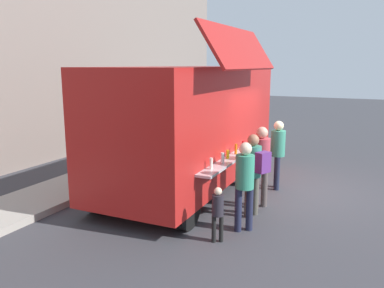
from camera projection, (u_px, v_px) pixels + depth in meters
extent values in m
plane|color=#38383D|center=(298.00, 191.00, 9.82)|extent=(60.00, 60.00, 0.00)
cube|color=#AD1D1A|center=(192.00, 122.00, 9.88)|extent=(6.41, 2.45, 2.75)
cube|color=#AD1D1A|center=(241.00, 48.00, 8.36)|extent=(3.52, 0.66, 0.92)
cube|color=black|center=(225.00, 114.00, 8.79)|extent=(3.33, 0.14, 1.24)
cube|color=#B7B7BC|center=(233.00, 157.00, 8.89)|extent=(3.51, 0.40, 0.05)
cylinder|color=white|center=(211.00, 163.00, 7.77)|extent=(0.06, 0.06, 0.23)
cylinder|color=silver|center=(222.00, 158.00, 8.20)|extent=(0.07, 0.07, 0.23)
cylinder|color=yellow|center=(228.00, 154.00, 8.67)|extent=(0.07, 0.07, 0.18)
cylinder|color=orange|center=(236.00, 149.00, 9.07)|extent=(0.06, 0.06, 0.24)
cylinder|color=red|center=(243.00, 145.00, 9.54)|extent=(0.06, 0.06, 0.22)
cylinder|color=green|center=(251.00, 141.00, 9.95)|extent=(0.08, 0.08, 0.25)
cube|color=black|center=(233.00, 94.00, 12.57)|extent=(0.11, 2.01, 1.21)
cylinder|color=black|center=(195.00, 148.00, 12.77)|extent=(0.90, 0.28, 0.90)
cylinder|color=black|center=(257.00, 154.00, 11.91)|extent=(0.90, 0.28, 0.90)
cylinder|color=black|center=(98.00, 192.00, 8.34)|extent=(0.90, 0.28, 0.90)
cylinder|color=black|center=(185.00, 206.00, 7.49)|extent=(0.90, 0.28, 0.90)
cylinder|color=#30613A|center=(180.00, 138.00, 14.45)|extent=(0.60, 0.60, 0.89)
cylinder|color=#504543|center=(256.00, 189.00, 8.56)|extent=(0.14, 0.14, 0.88)
cylinder|color=#504543|center=(264.00, 187.00, 8.68)|extent=(0.14, 0.14, 0.88)
cylinder|color=#B33944|center=(261.00, 154.00, 8.47)|extent=(0.37, 0.37, 0.67)
sphere|color=#DFA187|center=(262.00, 133.00, 8.38)|extent=(0.25, 0.25, 0.25)
cylinder|color=#4C4940|center=(248.00, 197.00, 8.07)|extent=(0.13, 0.13, 0.85)
cylinder|color=#4C4940|center=(255.00, 195.00, 8.21)|extent=(0.13, 0.13, 0.85)
cylinder|color=#34806A|center=(253.00, 161.00, 7.99)|extent=(0.35, 0.35, 0.64)
sphere|color=#9F6B4F|center=(253.00, 140.00, 7.91)|extent=(0.24, 0.24, 0.24)
cube|color=#5E2B77|center=(263.00, 162.00, 7.78)|extent=(0.34, 0.29, 0.41)
cylinder|color=#1E213A|center=(238.00, 210.00, 7.38)|extent=(0.13, 0.13, 0.84)
cylinder|color=#1E213A|center=(249.00, 209.00, 7.43)|extent=(0.13, 0.13, 0.84)
cylinder|color=#31896C|center=(245.00, 172.00, 7.26)|extent=(0.35, 0.35, 0.64)
sphere|color=beige|center=(246.00, 149.00, 7.17)|extent=(0.24, 0.24, 0.24)
cylinder|color=#1F243A|center=(277.00, 173.00, 9.83)|extent=(0.14, 0.14, 0.85)
cylinder|color=#1F243A|center=(277.00, 171.00, 10.05)|extent=(0.14, 0.14, 0.85)
cylinder|color=#338269|center=(278.00, 143.00, 9.80)|extent=(0.35, 0.35, 0.65)
sphere|color=beige|center=(279.00, 126.00, 9.71)|extent=(0.24, 0.24, 0.24)
cylinder|color=black|center=(214.00, 229.00, 6.95)|extent=(0.08, 0.08, 0.50)
cylinder|color=black|center=(221.00, 228.00, 6.97)|extent=(0.08, 0.08, 0.50)
cylinder|color=#252129|center=(218.00, 205.00, 6.87)|extent=(0.21, 0.21, 0.38)
sphere|color=beige|center=(218.00, 191.00, 6.82)|extent=(0.14, 0.14, 0.14)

